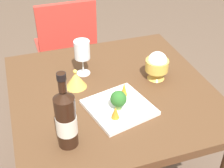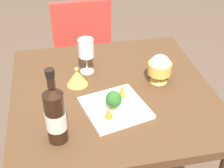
{
  "view_description": "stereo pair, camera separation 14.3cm",
  "coord_description": "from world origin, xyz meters",
  "px_view_note": "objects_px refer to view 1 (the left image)",
  "views": [
    {
      "loc": [
        -1.12,
        0.37,
        1.58
      ],
      "look_at": [
        0.0,
        0.0,
        0.75
      ],
      "focal_mm": 50.43,
      "sensor_mm": 36.0,
      "label": 1
    },
    {
      "loc": [
        -1.15,
        0.23,
        1.58
      ],
      "look_at": [
        0.0,
        0.0,
        0.75
      ],
      "focal_mm": 50.43,
      "sensor_mm": 36.0,
      "label": 2
    }
  ],
  "objects_px": {
    "rice_bowl_lid": "(76,80)",
    "wine_bottle": "(66,119)",
    "chair_by_wall": "(67,43)",
    "broccoli_floret": "(118,99)",
    "wine_glass": "(82,51)",
    "rice_bowl": "(157,65)",
    "carrot_garnish_left": "(115,113)",
    "carrot_garnish_right": "(124,89)",
    "serving_plate": "(119,107)"
  },
  "relations": [
    {
      "from": "chair_by_wall",
      "to": "wine_glass",
      "type": "relative_size",
      "value": 4.75
    },
    {
      "from": "broccoli_floret",
      "to": "rice_bowl_lid",
      "type": "bearing_deg",
      "value": 28.53
    },
    {
      "from": "serving_plate",
      "to": "rice_bowl",
      "type": "bearing_deg",
      "value": -56.17
    },
    {
      "from": "serving_plate",
      "to": "carrot_garnish_left",
      "type": "relative_size",
      "value": 5.77
    },
    {
      "from": "wine_bottle",
      "to": "broccoli_floret",
      "type": "height_order",
      "value": "wine_bottle"
    },
    {
      "from": "broccoli_floret",
      "to": "rice_bowl",
      "type": "bearing_deg",
      "value": -54.82
    },
    {
      "from": "wine_glass",
      "to": "rice_bowl",
      "type": "bearing_deg",
      "value": -114.92
    },
    {
      "from": "broccoli_floret",
      "to": "carrot_garnish_right",
      "type": "height_order",
      "value": "broccoli_floret"
    },
    {
      "from": "wine_glass",
      "to": "broccoli_floret",
      "type": "height_order",
      "value": "wine_glass"
    },
    {
      "from": "rice_bowl",
      "to": "carrot_garnish_left",
      "type": "bearing_deg",
      "value": 128.76
    },
    {
      "from": "chair_by_wall",
      "to": "broccoli_floret",
      "type": "distance_m",
      "value": 1.08
    },
    {
      "from": "rice_bowl_lid",
      "to": "broccoli_floret",
      "type": "bearing_deg",
      "value": -151.47
    },
    {
      "from": "wine_bottle",
      "to": "wine_glass",
      "type": "xyz_separation_m",
      "value": [
        0.45,
        -0.17,
        0.01
      ]
    },
    {
      "from": "wine_glass",
      "to": "serving_plate",
      "type": "height_order",
      "value": "wine_glass"
    },
    {
      "from": "rice_bowl_lid",
      "to": "broccoli_floret",
      "type": "xyz_separation_m",
      "value": [
        -0.23,
        -0.13,
        0.03
      ]
    },
    {
      "from": "serving_plate",
      "to": "carrot_garnish_right",
      "type": "distance_m",
      "value": 0.09
    },
    {
      "from": "wine_bottle",
      "to": "wine_glass",
      "type": "distance_m",
      "value": 0.48
    },
    {
      "from": "chair_by_wall",
      "to": "serving_plate",
      "type": "distance_m",
      "value": 1.06
    },
    {
      "from": "carrot_garnish_left",
      "to": "carrot_garnish_right",
      "type": "distance_m",
      "value": 0.16
    },
    {
      "from": "chair_by_wall",
      "to": "broccoli_floret",
      "type": "relative_size",
      "value": 9.91
    },
    {
      "from": "carrot_garnish_left",
      "to": "carrot_garnish_right",
      "type": "height_order",
      "value": "carrot_garnish_right"
    },
    {
      "from": "rice_bowl_lid",
      "to": "broccoli_floret",
      "type": "relative_size",
      "value": 1.17
    },
    {
      "from": "wine_glass",
      "to": "chair_by_wall",
      "type": "bearing_deg",
      "value": -3.71
    },
    {
      "from": "wine_glass",
      "to": "rice_bowl",
      "type": "height_order",
      "value": "wine_glass"
    },
    {
      "from": "wine_bottle",
      "to": "chair_by_wall",
      "type": "bearing_deg",
      "value": -10.49
    },
    {
      "from": "carrot_garnish_right",
      "to": "broccoli_floret",
      "type": "bearing_deg",
      "value": 145.84
    },
    {
      "from": "rice_bowl_lid",
      "to": "wine_glass",
      "type": "bearing_deg",
      "value": -31.07
    },
    {
      "from": "chair_by_wall",
      "to": "rice_bowl",
      "type": "relative_size",
      "value": 6.0
    },
    {
      "from": "carrot_garnish_left",
      "to": "carrot_garnish_right",
      "type": "xyz_separation_m",
      "value": [
        0.13,
        -0.08,
        0.01
      ]
    },
    {
      "from": "rice_bowl_lid",
      "to": "serving_plate",
      "type": "xyz_separation_m",
      "value": [
        -0.22,
        -0.14,
        -0.03
      ]
    },
    {
      "from": "wine_bottle",
      "to": "broccoli_floret",
      "type": "xyz_separation_m",
      "value": [
        0.11,
        -0.24,
        -0.06
      ]
    },
    {
      "from": "serving_plate",
      "to": "carrot_garnish_left",
      "type": "height_order",
      "value": "carrot_garnish_left"
    },
    {
      "from": "chair_by_wall",
      "to": "carrot_garnish_right",
      "type": "xyz_separation_m",
      "value": [
        -0.97,
        -0.08,
        0.24
      ]
    },
    {
      "from": "carrot_garnish_left",
      "to": "rice_bowl_lid",
      "type": "bearing_deg",
      "value": 18.81
    },
    {
      "from": "chair_by_wall",
      "to": "wine_bottle",
      "type": "bearing_deg",
      "value": -101.24
    },
    {
      "from": "rice_bowl_lid",
      "to": "carrot_garnish_left",
      "type": "height_order",
      "value": "rice_bowl_lid"
    },
    {
      "from": "wine_glass",
      "to": "carrot_garnish_left",
      "type": "relative_size",
      "value": 3.42
    },
    {
      "from": "broccoli_floret",
      "to": "wine_glass",
      "type": "bearing_deg",
      "value": 11.47
    },
    {
      "from": "chair_by_wall",
      "to": "rice_bowl_lid",
      "type": "height_order",
      "value": "chair_by_wall"
    },
    {
      "from": "rice_bowl",
      "to": "carrot_garnish_left",
      "type": "relative_size",
      "value": 2.71
    },
    {
      "from": "chair_by_wall",
      "to": "serving_plate",
      "type": "bearing_deg",
      "value": -89.08
    },
    {
      "from": "chair_by_wall",
      "to": "broccoli_floret",
      "type": "xyz_separation_m",
      "value": [
        -1.05,
        -0.02,
        0.26
      ]
    },
    {
      "from": "rice_bowl",
      "to": "rice_bowl_lid",
      "type": "bearing_deg",
      "value": 82.28
    },
    {
      "from": "rice_bowl",
      "to": "serving_plate",
      "type": "height_order",
      "value": "rice_bowl"
    },
    {
      "from": "chair_by_wall",
      "to": "rice_bowl_lid",
      "type": "xyz_separation_m",
      "value": [
        -0.82,
        0.11,
        0.23
      ]
    },
    {
      "from": "carrot_garnish_right",
      "to": "rice_bowl_lid",
      "type": "bearing_deg",
      "value": 49.86
    },
    {
      "from": "rice_bowl_lid",
      "to": "wine_bottle",
      "type": "bearing_deg",
      "value": 162.49
    },
    {
      "from": "chair_by_wall",
      "to": "rice_bowl",
      "type": "bearing_deg",
      "value": -73.05
    },
    {
      "from": "carrot_garnish_right",
      "to": "carrot_garnish_left",
      "type": "bearing_deg",
      "value": 146.82
    },
    {
      "from": "carrot_garnish_left",
      "to": "broccoli_floret",
      "type": "bearing_deg",
      "value": -31.54
    }
  ]
}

